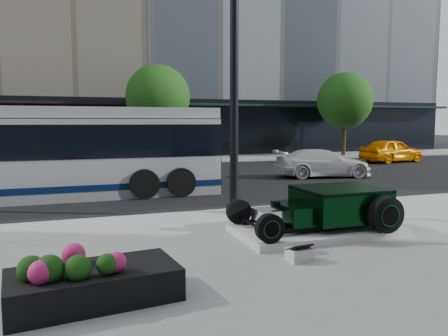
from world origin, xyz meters
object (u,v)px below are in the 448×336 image
object	(u,v)px
yellow_taxi	(391,151)
flower_planter	(94,282)
hot_rod	(331,206)
transit_bus	(31,152)
white_sedan	(323,163)
lamppost	(234,82)

from	to	relation	value
yellow_taxi	flower_planter	bearing A→B (deg)	122.05
hot_rod	transit_bus	bearing A→B (deg)	130.97
yellow_taxi	transit_bus	bearing A→B (deg)	99.09
flower_planter	transit_bus	xyz separation A→B (m)	(-1.46, 9.38, 1.11)
flower_planter	white_sedan	bearing A→B (deg)	46.91
flower_planter	white_sedan	size ratio (longest dim) A/B	0.53
lamppost	white_sedan	bearing A→B (deg)	43.88
lamppost	transit_bus	xyz separation A→B (m)	(-5.17, 4.71, -1.98)
hot_rod	flower_planter	xyz separation A→B (m)	(-4.91, -2.04, -0.32)
hot_rod	lamppost	bearing A→B (deg)	114.60
lamppost	white_sedan	distance (m)	9.61
hot_rod	flower_planter	world-z (taller)	hot_rod
white_sedan	lamppost	bearing A→B (deg)	144.42
transit_bus	white_sedan	xyz separation A→B (m)	(11.78, 1.65, -0.87)
yellow_taxi	white_sedan	bearing A→B (deg)	112.47
flower_planter	white_sedan	distance (m)	15.11
transit_bus	hot_rod	bearing A→B (deg)	-49.03
lamppost	white_sedan	world-z (taller)	lamppost
flower_planter	yellow_taxi	distance (m)	24.02
flower_planter	lamppost	bearing A→B (deg)	51.56
transit_bus	yellow_taxi	world-z (taller)	transit_bus
transit_bus	lamppost	bearing A→B (deg)	-42.34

